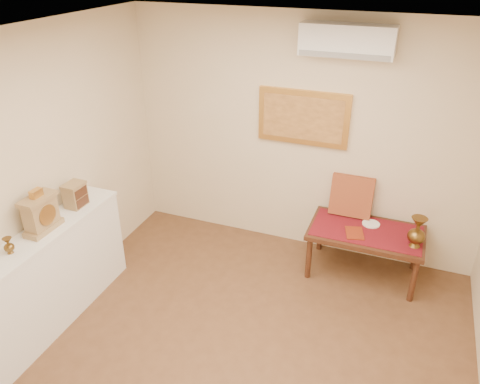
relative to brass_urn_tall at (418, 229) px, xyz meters
The scene contains 16 objects.
floor 2.33m from the brass_urn_tall, 127.31° to the right, with size 4.50×4.50×0.00m, color brown.
ceiling 2.94m from the brass_urn_tall, 127.31° to the right, with size 4.50×4.50×0.00m, color white.
wall_back 1.54m from the brass_urn_tall, 159.75° to the left, with size 4.00×0.02×2.70m, color beige.
wall_left 3.82m from the brass_urn_tall, 152.25° to the right, with size 0.02×4.50×2.70m, color beige.
brass_urn_small 3.76m from the brass_urn_tall, 147.84° to the right, with size 0.09×0.09×0.19m, color brown, non-canonical shape.
table_cloth 0.54m from the brass_urn_tall, 165.77° to the left, with size 1.14×0.59×0.01m, color maroon.
brass_urn_tall is the anchor object (origin of this frame).
plate 0.57m from the brass_urn_tall, 150.43° to the left, with size 0.19×0.19×0.01m, color white.
menu 0.63m from the brass_urn_tall, behind, with size 0.18×0.25×0.01m, color maroon.
cushion 0.82m from the brass_urn_tall, 150.70° to the left, with size 0.46×0.10×0.46m, color maroon.
display_ledge 3.63m from the brass_urn_tall, 150.96° to the right, with size 0.37×2.02×0.98m.
mantel_clock 3.57m from the brass_urn_tall, 152.98° to the right, with size 0.17×0.36×0.41m.
wooden_chest 3.39m from the brass_urn_tall, 160.22° to the right, with size 0.16×0.21×0.24m.
low_table 0.57m from the brass_urn_tall, 165.77° to the left, with size 1.20×0.70×0.55m.
painting 1.65m from the brass_urn_tall, 160.77° to the left, with size 1.00×0.06×0.60m.
ac_unit 1.97m from the brass_urn_tall, 158.89° to the left, with size 0.90×0.25×0.30m.
Camera 1 is at (1.10, -2.54, 3.25)m, focal length 35.00 mm.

